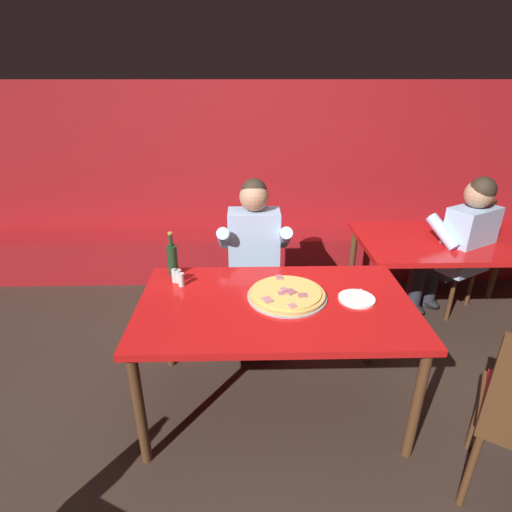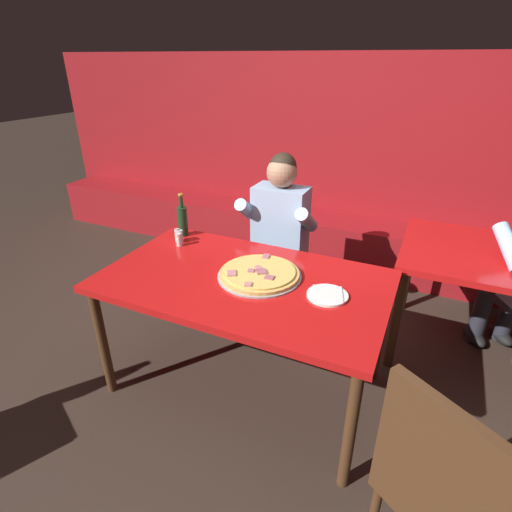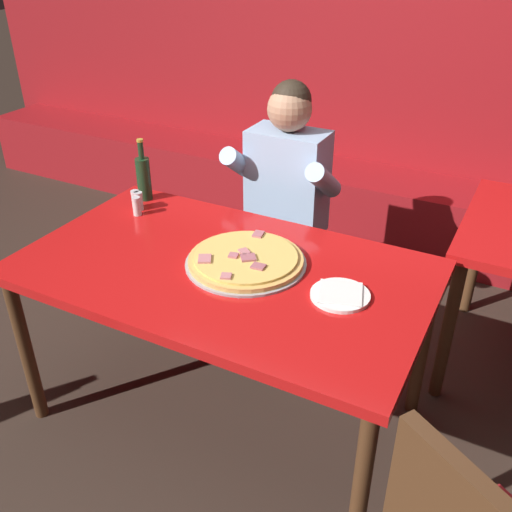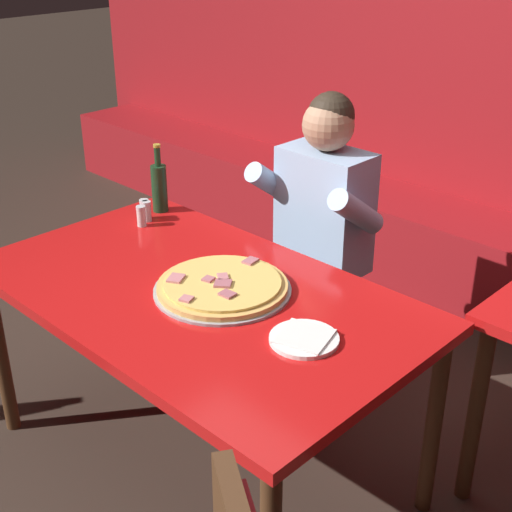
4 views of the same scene
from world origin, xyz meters
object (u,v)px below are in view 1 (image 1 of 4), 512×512
pizza (287,294)px  shaker_parmesan (178,277)px  beer_bottle (172,259)px  dining_chair_far_left (458,247)px  main_dining_table (275,313)px  diner_standing_companion (457,245)px  shaker_black_pepper (175,276)px  background_dining_table (451,248)px  shaker_red_pepper_flakes (181,280)px  diner_seated_blue_shirt (254,258)px  plate_white_paper (357,298)px

pizza → shaker_parmesan: size_ratio=5.41×
beer_bottle → shaker_parmesan: bearing=-66.0°
shaker_parmesan → dining_chair_far_left: (2.23, 0.89, -0.20)m
main_dining_table → pizza: pizza is taller
shaker_parmesan → diner_standing_companion: size_ratio=0.07×
beer_bottle → shaker_black_pepper: 0.13m
main_dining_table → pizza: 0.13m
background_dining_table → shaker_red_pepper_flakes: bearing=-160.5°
pizza → shaker_black_pepper: size_ratio=5.41×
shaker_red_pepper_flakes → background_dining_table: size_ratio=0.06×
shaker_black_pepper → dining_chair_far_left: size_ratio=0.09×
shaker_parmesan → shaker_black_pepper: bearing=164.3°
shaker_black_pepper → shaker_parmesan: 0.02m
shaker_red_pepper_flakes → diner_seated_blue_shirt: diner_seated_blue_shirt is taller
diner_seated_blue_shirt → background_dining_table: 1.58m
diner_standing_companion → background_dining_table: size_ratio=0.87×
shaker_black_pepper → shaker_parmesan: bearing=-15.7°
plate_white_paper → shaker_black_pepper: shaker_black_pepper is taller
diner_seated_blue_shirt → shaker_black_pepper: bearing=-137.1°
pizza → dining_chair_far_left: 1.92m
plate_white_paper → shaker_parmesan: bearing=167.3°
main_dining_table → shaker_black_pepper: (-0.61, 0.26, 0.11)m
beer_bottle → shaker_parmesan: 0.14m
shaker_red_pepper_flakes → diner_standing_companion: bearing=19.2°
beer_bottle → shaker_red_pepper_flakes: bearing=-64.9°
shaker_red_pepper_flakes → shaker_black_pepper: bearing=132.0°
shaker_black_pepper → shaker_parmesan: size_ratio=1.00×
pizza → plate_white_paper: pizza is taller
main_dining_table → shaker_black_pepper: size_ratio=18.20×
shaker_red_pepper_flakes → diner_seated_blue_shirt: (0.46, 0.52, -0.09)m
background_dining_table → pizza: bearing=-148.1°
plate_white_paper → diner_seated_blue_shirt: bearing=128.9°
plate_white_paper → beer_bottle: beer_bottle is taller
shaker_black_pepper → background_dining_table: bearing=17.8°
shaker_black_pepper → dining_chair_far_left: dining_chair_far_left is taller
beer_bottle → background_dining_table: (2.10, 0.56, -0.19)m
pizza → shaker_black_pepper: (-0.68, 0.20, 0.02)m
shaker_red_pepper_flakes → diner_standing_companion: 2.19m
shaker_parmesan → background_dining_table: shaker_parmesan is taller
shaker_black_pepper → diner_standing_companion: bearing=17.4°
main_dining_table → pizza: (0.07, 0.05, 0.09)m
plate_white_paper → diner_standing_companion: diner_standing_companion is taller
main_dining_table → shaker_black_pepper: 0.67m
shaker_parmesan → main_dining_table: bearing=-23.1°
shaker_red_pepper_flakes → background_dining_table: 2.15m
dining_chair_far_left → diner_standing_companion: bearing=-122.8°
main_dining_table → diner_standing_companion: size_ratio=1.23×
shaker_black_pepper → diner_standing_companion: size_ratio=0.07×
pizza → dining_chair_far_left: bearing=34.5°
shaker_black_pepper → background_dining_table: size_ratio=0.06×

